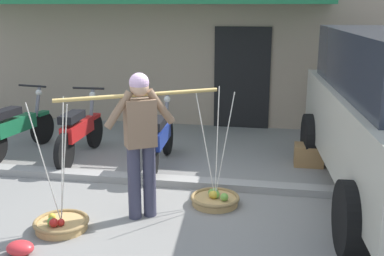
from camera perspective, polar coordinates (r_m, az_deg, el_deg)
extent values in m
plane|color=gray|center=(6.00, -4.74, -9.15)|extent=(90.00, 90.00, 0.00)
cube|color=gray|center=(6.61, -3.16, -6.36)|extent=(20.00, 0.24, 0.10)
cylinder|color=#38384C|center=(5.51, -6.95, -6.57)|extent=(0.15, 0.15, 0.86)
cylinder|color=#38384C|center=(5.56, -5.14, -6.35)|extent=(0.15, 0.15, 0.86)
cube|color=#84664C|center=(5.32, -6.24, 0.59)|extent=(0.39, 0.35, 0.54)
sphere|color=tan|center=(5.24, -6.36, 4.89)|extent=(0.21, 0.21, 0.21)
sphere|color=#D1A8CC|center=(5.23, -6.38, 5.43)|extent=(0.22, 0.22, 0.22)
cylinder|color=#84664C|center=(5.23, -8.83, 2.16)|extent=(0.33, 0.25, 0.43)
cylinder|color=#84664C|center=(5.35, -3.81, 2.59)|extent=(0.33, 0.25, 0.43)
cylinder|color=tan|center=(5.26, -6.34, 3.98)|extent=(1.60, 1.01, 0.04)
cylinder|color=tan|center=(5.54, -15.41, -11.24)|extent=(0.57, 0.57, 0.09)
torus|color=olive|center=(5.52, -15.44, -10.77)|extent=(0.61, 0.61, 0.05)
sphere|color=red|center=(5.42, -15.47, -10.88)|extent=(0.08, 0.08, 0.08)
sphere|color=#68A13D|center=(5.45, -16.54, -10.73)|extent=(0.09, 0.09, 0.09)
sphere|color=gold|center=(5.57, -16.48, -10.19)|extent=(0.08, 0.08, 0.08)
sphere|color=red|center=(5.41, -16.29, -10.88)|extent=(0.10, 0.10, 0.10)
cylinder|color=silver|center=(5.38, -15.33, -3.69)|extent=(0.01, 0.27, 1.36)
cylinder|color=silver|center=(5.27, -17.35, -4.24)|extent=(0.24, 0.14, 1.36)
cylinder|color=silver|center=(5.17, -15.13, -4.44)|extent=(0.24, 0.14, 1.36)
cylinder|color=tan|center=(5.97, 2.78, -8.77)|extent=(0.57, 0.57, 0.09)
torus|color=olive|center=(5.95, 2.79, -8.33)|extent=(0.61, 0.61, 0.05)
sphere|color=gold|center=(5.92, 2.46, -8.00)|extent=(0.09, 0.09, 0.09)
sphere|color=gold|center=(5.91, 2.64, -8.02)|extent=(0.10, 0.10, 0.10)
sphere|color=#7ABE48|center=(5.92, 2.91, -7.99)|extent=(0.09, 0.09, 0.09)
sphere|color=#74B445|center=(5.85, 3.91, -8.29)|extent=(0.10, 0.10, 0.10)
sphere|color=#639A3A|center=(5.97, 2.44, -7.77)|extent=(0.10, 0.10, 0.10)
sphere|color=#76B746|center=(6.00, 2.74, -7.67)|extent=(0.10, 0.10, 0.10)
cylinder|color=silver|center=(5.84, 3.04, -1.73)|extent=(0.01, 0.27, 1.36)
cylinder|color=silver|center=(5.67, 1.66, -2.22)|extent=(0.24, 0.14, 1.36)
cylinder|color=silver|center=(5.64, 3.92, -2.33)|extent=(0.24, 0.14, 1.36)
cylinder|color=black|center=(8.83, -17.54, 0.03)|extent=(0.16, 0.59, 0.58)
cube|color=#19663D|center=(8.78, -17.67, 1.68)|extent=(0.18, 0.30, 0.06)
cube|color=#19663D|center=(8.24, -20.59, 0.32)|extent=(0.33, 0.92, 0.24)
cube|color=black|center=(8.05, -21.55, 1.67)|extent=(0.30, 0.59, 0.12)
cylinder|color=slate|center=(8.67, -18.12, 2.37)|extent=(0.10, 0.30, 0.76)
cylinder|color=black|center=(8.54, -18.65, 4.81)|extent=(0.54, 0.12, 0.04)
sphere|color=silver|center=(8.69, -17.94, 4.09)|extent=(0.11, 0.11, 0.11)
cylinder|color=black|center=(8.38, -11.61, -0.36)|extent=(0.09, 0.58, 0.58)
cylinder|color=black|center=(7.28, -15.07, -2.84)|extent=(0.09, 0.58, 0.58)
cube|color=red|center=(8.32, -11.70, 1.38)|extent=(0.14, 0.28, 0.06)
cube|color=red|center=(7.68, -13.60, -0.14)|extent=(0.21, 0.90, 0.24)
cube|color=black|center=(7.46, -14.24, 1.30)|extent=(0.23, 0.56, 0.12)
cylinder|color=slate|center=(8.20, -11.99, 2.10)|extent=(0.06, 0.30, 0.76)
cylinder|color=black|center=(8.05, -12.35, 4.69)|extent=(0.54, 0.04, 0.04)
sphere|color=silver|center=(8.22, -11.88, 3.92)|extent=(0.11, 0.11, 0.11)
cylinder|color=black|center=(7.85, -2.92, -1.09)|extent=(0.11, 0.58, 0.58)
cylinder|color=black|center=(6.69, -4.83, -3.94)|extent=(0.11, 0.58, 0.58)
cube|color=navy|center=(7.78, -2.94, 0.76)|extent=(0.15, 0.29, 0.06)
cube|color=navy|center=(7.11, -3.98, -0.94)|extent=(0.25, 0.91, 0.24)
cube|color=black|center=(6.88, -4.31, 0.59)|extent=(0.25, 0.57, 0.12)
cylinder|color=slate|center=(7.66, -3.09, 1.52)|extent=(0.08, 0.30, 0.76)
cylinder|color=black|center=(7.50, -3.24, 4.29)|extent=(0.54, 0.06, 0.04)
sphere|color=silver|center=(7.68, -3.01, 3.47)|extent=(0.11, 0.11, 0.11)
cylinder|color=black|center=(4.98, 18.71, -10.28)|extent=(0.32, 0.78, 0.76)
cylinder|color=black|center=(7.68, 14.19, -1.17)|extent=(0.32, 0.78, 0.76)
cube|color=tan|center=(12.18, -2.26, 13.15)|extent=(13.00, 5.00, 4.20)
cube|color=#237F47|center=(9.27, -6.50, 15.08)|extent=(7.15, 1.00, 0.16)
cube|color=black|center=(9.49, 6.03, 5.98)|extent=(1.10, 0.06, 2.00)
ellipsoid|color=red|center=(5.15, -19.96, -13.40)|extent=(0.28, 0.22, 0.14)
cube|color=olive|center=(7.55, 13.84, -3.17)|extent=(0.44, 0.36, 0.32)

